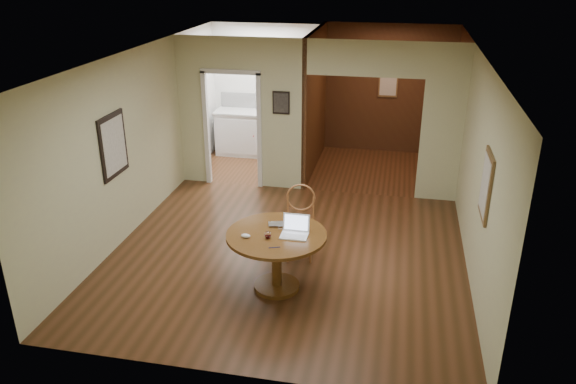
% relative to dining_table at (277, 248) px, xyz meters
% --- Properties ---
extents(floor, '(5.00, 5.00, 0.00)m').
position_rel_dining_table_xyz_m(floor, '(-0.05, 0.82, -0.58)').
color(floor, '#3F2612').
rests_on(floor, ground).
extents(room_shell, '(5.20, 7.50, 5.00)m').
position_rel_dining_table_xyz_m(room_shell, '(-0.52, 3.92, 0.71)').
color(room_shell, white).
rests_on(room_shell, ground).
extents(dining_table, '(1.26, 1.26, 0.79)m').
position_rel_dining_table_xyz_m(dining_table, '(0.00, 0.00, 0.00)').
color(dining_table, brown).
rests_on(dining_table, ground).
extents(chair, '(0.49, 0.49, 1.05)m').
position_rel_dining_table_xyz_m(chair, '(0.13, 0.92, 0.00)').
color(chair, '#995D36').
rests_on(chair, ground).
extents(open_laptop, '(0.33, 0.29, 0.23)m').
position_rel_dining_table_xyz_m(open_laptop, '(0.23, 0.03, 0.27)').
color(open_laptop, white).
rests_on(open_laptop, dining_table).
extents(closed_laptop, '(0.40, 0.31, 0.03)m').
position_rel_dining_table_xyz_m(closed_laptop, '(0.03, 0.19, 0.22)').
color(closed_laptop, '#B4B4B9').
rests_on(closed_laptop, dining_table).
extents(mouse, '(0.12, 0.07, 0.05)m').
position_rel_dining_table_xyz_m(mouse, '(-0.34, -0.18, 0.23)').
color(mouse, white).
rests_on(mouse, dining_table).
extents(wine_glass, '(0.09, 0.09, 0.10)m').
position_rel_dining_table_xyz_m(wine_glass, '(-0.08, -0.14, 0.25)').
color(wine_glass, white).
rests_on(wine_glass, dining_table).
extents(pen, '(0.13, 0.06, 0.01)m').
position_rel_dining_table_xyz_m(pen, '(0.06, -0.36, 0.21)').
color(pen, '#0C1955').
rests_on(pen, dining_table).
extents(kitchen_cabinet, '(2.06, 0.60, 0.94)m').
position_rel_dining_table_xyz_m(kitchen_cabinet, '(-1.40, 5.02, -0.11)').
color(kitchen_cabinet, white).
rests_on(kitchen_cabinet, ground).
extents(grocery_bag, '(0.39, 0.36, 0.32)m').
position_rel_dining_table_xyz_m(grocery_bag, '(-1.08, 5.02, 0.52)').
color(grocery_bag, beige).
rests_on(grocery_bag, kitchen_cabinet).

